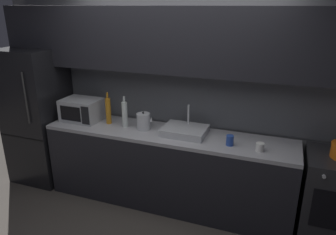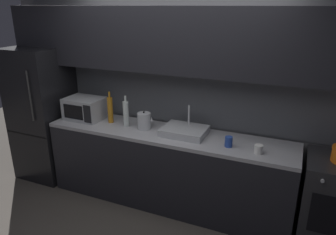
% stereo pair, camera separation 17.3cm
% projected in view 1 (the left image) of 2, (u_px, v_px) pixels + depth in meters
% --- Properties ---
extents(back_wall, '(4.59, 0.44, 2.50)m').
position_uv_depth(back_wall, '(176.00, 71.00, 3.62)').
color(back_wall, slate).
rests_on(back_wall, ground).
extents(counter_run, '(2.85, 0.60, 0.90)m').
position_uv_depth(counter_run, '(167.00, 168.00, 3.73)').
color(counter_run, black).
rests_on(counter_run, ground).
extents(refrigerator, '(0.68, 0.69, 1.76)m').
position_uv_depth(refrigerator, '(38.00, 116.00, 4.18)').
color(refrigerator, black).
rests_on(refrigerator, ground).
extents(oven_range, '(0.60, 0.62, 0.90)m').
position_uv_depth(oven_range, '(333.00, 198.00, 3.15)').
color(oven_range, '#232326').
rests_on(oven_range, ground).
extents(microwave, '(0.46, 0.35, 0.27)m').
position_uv_depth(microwave, '(82.00, 110.00, 3.92)').
color(microwave, '#A8AAAF').
rests_on(microwave, counter_run).
extents(sink_basin, '(0.48, 0.38, 0.30)m').
position_uv_depth(sink_basin, '(185.00, 131.00, 3.52)').
color(sink_basin, '#ADAFB5').
rests_on(sink_basin, counter_run).
extents(kettle, '(0.19, 0.16, 0.21)m').
position_uv_depth(kettle, '(143.00, 121.00, 3.64)').
color(kettle, '#B7BABF').
rests_on(kettle, counter_run).
extents(wine_bottle_clear, '(0.07, 0.07, 0.37)m').
position_uv_depth(wine_bottle_clear, '(125.00, 114.00, 3.69)').
color(wine_bottle_clear, silver).
rests_on(wine_bottle_clear, counter_run).
extents(wine_bottle_amber, '(0.07, 0.07, 0.38)m').
position_uv_depth(wine_bottle_amber, '(108.00, 111.00, 3.80)').
color(wine_bottle_amber, '#B27019').
rests_on(wine_bottle_amber, counter_run).
extents(mug_white, '(0.08, 0.08, 0.09)m').
position_uv_depth(mug_white, '(260.00, 147.00, 3.11)').
color(mug_white, silver).
rests_on(mug_white, counter_run).
extents(mug_blue, '(0.08, 0.08, 0.11)m').
position_uv_depth(mug_blue, '(230.00, 140.00, 3.24)').
color(mug_blue, '#234299').
rests_on(mug_blue, counter_run).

